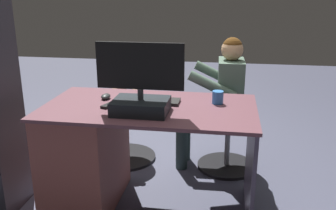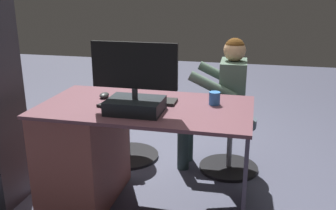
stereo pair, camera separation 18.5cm
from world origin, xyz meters
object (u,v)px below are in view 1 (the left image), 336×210
keyboard (148,101)px  person (219,94)px  teddy_bear (123,94)px  cup (218,97)px  office_chair_teddy (124,133)px  monitor (141,92)px  desk (98,151)px  computer_mouse (106,96)px  visitor_chair (228,138)px  tv_remote (110,105)px

keyboard → person: person is taller
keyboard → teddy_bear: size_ratio=1.25×
cup → office_chair_teddy: (0.82, -0.59, -0.54)m
cup → monitor: bearing=29.8°
monitor → keyboard: monitor is taller
office_chair_teddy → person: (-0.81, 0.03, 0.40)m
cup → person: (0.01, -0.57, -0.14)m
desk → cup: 0.90m
monitor → keyboard: bearing=-89.7°
computer_mouse → teddy_bear: (0.06, -0.62, -0.16)m
office_chair_teddy → visitor_chair: 0.91m
desk → keyboard: 0.50m
cup → visitor_chair: size_ratio=0.17×
monitor → tv_remote: monitor is taller
cup → office_chair_teddy: size_ratio=0.15×
keyboard → cup: bearing=-174.8°
tv_remote → person: size_ratio=0.14×
desk → keyboard: keyboard is taller
person → visitor_chair: bearing=178.1°
monitor → person: size_ratio=0.48×
cup → visitor_chair: bearing=-98.4°
desk → monitor: (-0.34, 0.14, 0.48)m
office_chair_teddy → keyboard: bearing=119.8°
cup → tv_remote: (0.69, 0.16, -0.03)m
keyboard → cup: cup is taller
desk → person: 1.08m
keyboard → monitor: bearing=90.3°
teddy_bear → visitor_chair: 0.97m
office_chair_teddy → tv_remote: bearing=100.2°
desk → office_chair_teddy: (0.02, -0.71, -0.15)m
computer_mouse → visitor_chair: 1.14m
desk → tv_remote: size_ratio=9.19×
computer_mouse → cup: (-0.76, -0.02, 0.02)m
monitor → person: (-0.45, -0.83, -0.23)m
teddy_bear → keyboard: bearing=119.3°
office_chair_teddy → person: person is taller
desk → keyboard: size_ratio=3.28×
keyboard → visitor_chair: 0.94m
cup → teddy_bear: (0.82, -0.61, -0.18)m
teddy_bear → person: size_ratio=0.30×
desk → office_chair_teddy: 0.73m
cup → teddy_bear: bearing=-36.3°
visitor_chair → keyboard: bearing=48.1°
keyboard → computer_mouse: size_ratio=4.38×
keyboard → person: 0.76m
tv_remote → visitor_chair: (-0.77, -0.73, -0.48)m
tv_remote → teddy_bear: size_ratio=0.45×
keyboard → visitor_chair: bearing=-131.9°
desk → monitor: size_ratio=2.60×
monitor → tv_remote: bearing=-23.3°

